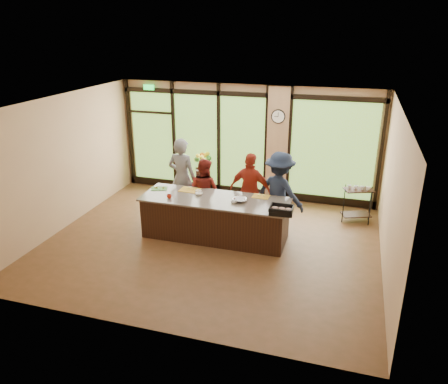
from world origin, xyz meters
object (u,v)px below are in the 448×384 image
Objects in this scene: cook_left at (182,178)px; bar_cart at (357,200)px; roasting_pan at (281,212)px; island_base at (215,219)px; cook_right at (279,192)px; flower_stand at (202,181)px.

cook_left is 4.19m from bar_cart.
cook_left reaches higher than roasting_pan.
bar_cart is at bearing 30.98° from island_base.
island_base is 1.55m from cook_right.
roasting_pan is (0.24, -1.15, 0.04)m from cook_right.
cook_right is (1.26, 0.76, 0.48)m from island_base.
flower_stand is at bearing 129.87° from roasting_pan.
island_base is 3.45m from bar_cart.
cook_left reaches higher than bar_cart.
cook_right is 1.17m from roasting_pan.
island_base is 1.63m from roasting_pan.
roasting_pan is 0.65× the size of flower_stand.
island_base is at bearing -169.82° from bar_cart.
cook_left reaches higher than cook_right.
cook_right reaches higher than island_base.
roasting_pan reaches higher than island_base.
cook_left is 2.37m from cook_right.
flower_stand is at bearing 149.91° from bar_cart.
bar_cart is (2.96, 1.78, 0.10)m from island_base.
cook_right reaches higher than roasting_pan.
island_base is 3.45× the size of bar_cart.
flower_stand is (-0.06, 1.58, -0.63)m from cook_left.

